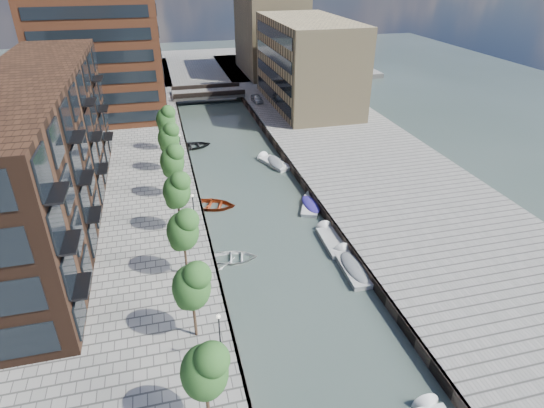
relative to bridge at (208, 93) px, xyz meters
name	(u,v)px	position (x,y,z in m)	size (l,w,h in m)	color
water	(240,168)	(0.00, -32.00, -1.39)	(300.00, 300.00, 0.00)	#38473F
quay_right	(356,152)	(16.00, -32.00, -0.89)	(20.00, 140.00, 1.00)	gray
quay_wall_left	(192,169)	(-6.10, -32.00, -0.89)	(0.25, 140.00, 1.00)	#332823
quay_wall_right	(286,160)	(6.10, -32.00, -0.89)	(0.25, 140.00, 1.00)	#332823
far_closure	(193,67)	(0.00, 28.00, -0.89)	(80.00, 40.00, 1.00)	gray
apartment_block	(42,153)	(-20.00, -42.00, 6.61)	(8.00, 38.00, 14.00)	#311D13
tower	(94,15)	(-17.00, -7.00, 14.61)	(18.00, 18.00, 30.00)	brown
tan_block_near	(308,63)	(16.00, -10.00, 6.61)	(12.00, 25.00, 14.00)	tan
tan_block_far	(270,34)	(16.00, 16.00, 7.61)	(12.00, 20.00, 16.00)	tan
bridge	(208,93)	(0.00, 0.00, 0.00)	(13.00, 6.00, 1.30)	gray
tree_0	(204,369)	(-8.50, -68.00, 3.92)	(2.50, 2.50, 5.95)	#382619
tree_1	(191,285)	(-8.50, -61.00, 3.92)	(2.50, 2.50, 5.95)	#382619
tree_2	(183,229)	(-8.50, -54.00, 3.92)	(2.50, 2.50, 5.95)	#382619
tree_3	(176,189)	(-8.50, -47.00, 3.92)	(2.50, 2.50, 5.95)	#382619
tree_4	(172,160)	(-8.50, -40.00, 3.92)	(2.50, 2.50, 5.95)	#382619
tree_5	(168,137)	(-8.50, -33.00, 3.92)	(2.50, 2.50, 5.95)	#382619
tree_6	(166,119)	(-8.50, -26.00, 3.92)	(2.50, 2.50, 5.95)	#382619
lamp_0	(220,335)	(-7.20, -64.00, 2.12)	(0.24, 0.24, 4.12)	black
lamp_1	(194,210)	(-7.20, -48.00, 2.12)	(0.24, 0.24, 4.12)	black
lamp_2	(181,147)	(-7.20, -32.00, 2.12)	(0.24, 0.24, 4.12)	black
sloop_2	(212,207)	(-4.85, -41.54, -1.39)	(3.64, 5.10, 1.06)	maroon
sloop_3	(234,260)	(-4.27, -51.64, -1.39)	(3.02, 4.23, 0.88)	white
sloop_4	(193,148)	(-5.15, -23.57, -1.39)	(3.66, 5.12, 1.06)	black
motorboat_1	(352,266)	(5.42, -55.39, -1.16)	(2.12, 5.65, 1.86)	#B8B8B6
motorboat_2	(331,239)	(5.21, -50.79, -1.29)	(1.99, 5.33, 1.76)	beige
motorboat_3	(311,204)	(5.58, -43.83, -1.19)	(3.47, 5.18, 1.64)	silver
motorboat_4	(273,162)	(4.38, -31.86, -1.18)	(3.63, 5.61, 1.77)	white
car	(257,98)	(7.88, -6.80, 0.27)	(1.56, 3.87, 1.32)	silver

